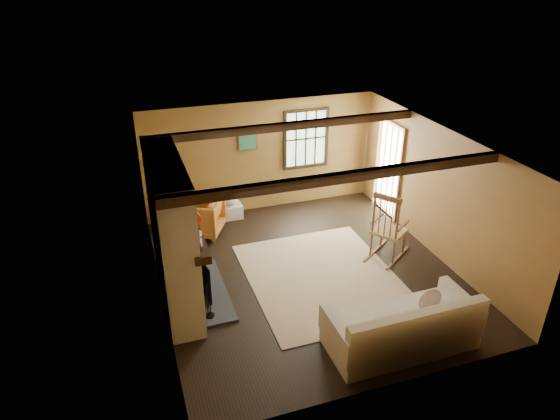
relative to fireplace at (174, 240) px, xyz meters
name	(u,v)px	position (x,y,z in m)	size (l,w,h in m)	color
ground	(307,273)	(2.23, 0.00, -1.10)	(5.50, 5.50, 0.00)	black
room_envelope	(316,181)	(2.45, 0.26, 0.53)	(5.02, 5.52, 2.44)	olive
fireplace	(174,240)	(0.00, 0.00, 0.00)	(1.02, 2.30, 2.40)	#A05F3E
rug	(322,277)	(2.43, -0.20, -1.10)	(2.50, 3.00, 0.01)	#CBB187
rocking_chair	(388,230)	(3.82, 0.06, -0.54)	(1.07, 0.97, 1.33)	tan
sofa	(403,329)	(2.83, -2.15, -0.80)	(2.13, 0.96, 0.86)	beige
firewood_pile	(170,223)	(0.16, 2.43, -0.98)	(0.66, 0.12, 0.24)	brown
laundry_basket	(230,211)	(1.44, 2.52, -0.95)	(0.50, 0.38, 0.30)	white
basket_pillow	(229,201)	(1.44, 2.52, -0.72)	(0.35, 0.28, 0.18)	beige
armchair	(200,215)	(0.73, 2.06, -0.72)	(0.83, 0.85, 0.78)	#BF6026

